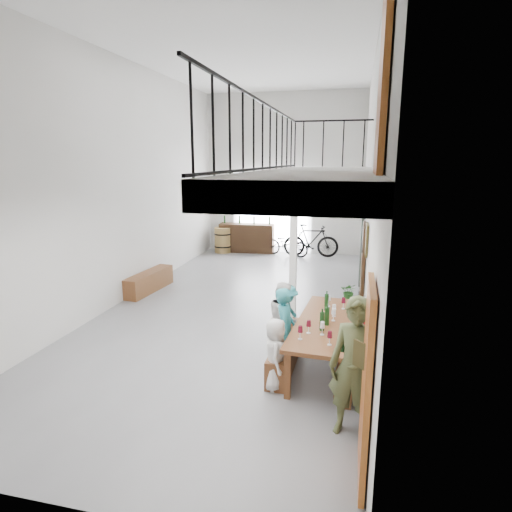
% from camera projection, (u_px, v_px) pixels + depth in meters
% --- Properties ---
extents(floor, '(12.00, 12.00, 0.00)m').
position_uv_depth(floor, '(239.00, 305.00, 9.79)').
color(floor, slate).
rests_on(floor, ground).
extents(room_walls, '(12.00, 12.00, 12.00)m').
position_uv_depth(room_walls, '(237.00, 145.00, 9.01)').
color(room_walls, silver).
rests_on(room_walls, ground).
extents(gateway_portal, '(2.80, 0.08, 2.80)m').
position_uv_depth(gateway_portal, '(272.00, 213.00, 15.21)').
color(gateway_portal, white).
rests_on(gateway_portal, ground).
extents(right_wall_decor, '(0.07, 8.28, 5.07)m').
position_uv_depth(right_wall_decor, '(366.00, 254.00, 7.03)').
color(right_wall_decor, '#AF511E').
rests_on(right_wall_decor, ground).
extents(balcony, '(1.52, 5.62, 4.00)m').
position_uv_depth(balcony, '(317.00, 183.00, 5.73)').
color(balcony, white).
rests_on(balcony, ground).
extents(tasting_table, '(1.18, 2.50, 0.79)m').
position_uv_depth(tasting_table, '(330.00, 327.00, 6.69)').
color(tasting_table, brown).
rests_on(tasting_table, ground).
extents(bench_inner, '(0.35, 1.91, 0.44)m').
position_uv_depth(bench_inner, '(287.00, 351.00, 6.97)').
color(bench_inner, brown).
rests_on(bench_inner, ground).
extents(bench_wall, '(0.46, 1.93, 0.44)m').
position_uv_depth(bench_wall, '(352.00, 358.00, 6.70)').
color(bench_wall, brown).
rests_on(bench_wall, ground).
extents(tableware, '(0.62, 1.65, 0.35)m').
position_uv_depth(tableware, '(326.00, 315.00, 6.58)').
color(tableware, black).
rests_on(tableware, tasting_table).
extents(side_bench, '(0.54, 1.78, 0.49)m').
position_uv_depth(side_bench, '(149.00, 282.00, 10.81)').
color(side_bench, brown).
rests_on(side_bench, ground).
extents(oak_barrel, '(0.61, 0.61, 0.90)m').
position_uv_depth(oak_barrel, '(223.00, 240.00, 15.28)').
color(oak_barrel, olive).
rests_on(oak_barrel, ground).
extents(serving_counter, '(1.96, 0.64, 1.02)m').
position_uv_depth(serving_counter, '(247.00, 238.00, 15.32)').
color(serving_counter, '#392411').
rests_on(serving_counter, ground).
extents(counter_bottles, '(1.69, 0.17, 0.28)m').
position_uv_depth(counter_bottles, '(247.00, 220.00, 15.19)').
color(counter_bottles, black).
rests_on(counter_bottles, serving_counter).
extents(guest_left_a, '(0.42, 0.57, 1.07)m').
position_uv_depth(guest_left_a, '(276.00, 354.00, 6.13)').
color(guest_left_a, silver).
rests_on(guest_left_a, ground).
extents(guest_left_b, '(0.40, 0.54, 1.35)m').
position_uv_depth(guest_left_b, '(285.00, 330.00, 6.65)').
color(guest_left_b, teal).
rests_on(guest_left_b, ground).
extents(guest_left_c, '(0.68, 0.75, 1.26)m').
position_uv_depth(guest_left_c, '(283.00, 318.00, 7.26)').
color(guest_left_c, silver).
rests_on(guest_left_c, ground).
extents(guest_left_d, '(0.56, 0.78, 1.08)m').
position_uv_depth(guest_left_d, '(287.00, 314.00, 7.70)').
color(guest_left_d, teal).
rests_on(guest_left_d, ground).
extents(guest_right_a, '(0.53, 0.84, 1.34)m').
position_uv_depth(guest_right_a, '(370.00, 350.00, 5.96)').
color(guest_right_a, '#A91F1D').
rests_on(guest_right_a, ground).
extents(guest_right_b, '(0.47, 1.08, 1.13)m').
position_uv_depth(guest_right_b, '(365.00, 334.00, 6.78)').
color(guest_right_b, black).
rests_on(guest_right_b, ground).
extents(guest_right_c, '(0.34, 0.50, 1.01)m').
position_uv_depth(guest_right_c, '(361.00, 324.00, 7.32)').
color(guest_right_c, silver).
rests_on(guest_right_c, ground).
extents(host_standing, '(0.72, 0.57, 1.74)m').
position_uv_depth(host_standing, '(355.00, 368.00, 5.02)').
color(host_standing, '#48502D').
rests_on(host_standing, ground).
extents(potted_plant, '(0.42, 0.37, 0.42)m').
position_uv_depth(potted_plant, '(349.00, 291.00, 10.12)').
color(potted_plant, '#164816').
rests_on(potted_plant, ground).
extents(bicycle_near, '(1.70, 1.00, 0.84)m').
position_uv_depth(bicycle_near, '(287.00, 244.00, 14.72)').
color(bicycle_near, black).
rests_on(bicycle_near, ground).
extents(bicycle_far, '(1.90, 0.68, 1.12)m').
position_uv_depth(bicycle_far, '(311.00, 241.00, 14.54)').
color(bicycle_far, black).
rests_on(bicycle_far, ground).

